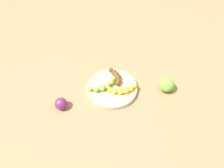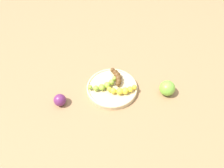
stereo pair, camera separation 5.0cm
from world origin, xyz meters
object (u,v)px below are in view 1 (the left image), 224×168
Objects in this scene: fruit_bowl at (112,88)px; apple_green at (167,85)px; banana_green at (104,86)px; banana_yellow at (123,90)px; banana_overripe at (116,76)px; plum_purple at (61,104)px.

fruit_bowl is 0.24m from apple_green.
banana_yellow is at bearing 43.60° from banana_green.
apple_green is (-0.23, 0.06, 0.02)m from fruit_bowl.
fruit_bowl is at bearing 69.78° from banana_green.
banana_overripe is 2.20× the size of plum_purple.
apple_green reaches higher than banana_yellow.
banana_yellow is at bearing -178.81° from plum_purple.
banana_green is 0.08m from banana_yellow.
fruit_bowl is 0.06m from banana_overripe.
apple_green is at bearing 166.40° from fruit_bowl.
banana_green is 2.58× the size of plum_purple.
banana_green is 1.17× the size of banana_overripe.
banana_green reaches higher than fruit_bowl.
banana_green is at bearing -115.22° from banana_yellow.
banana_green is at bearing -154.33° from banana_overripe.
banana_yellow is (-0.07, 0.04, 0.00)m from banana_green.
banana_yellow is 0.27m from plum_purple.
fruit_bowl is 0.06m from banana_yellow.
fruit_bowl is 1.74× the size of banana_yellow.
plum_purple is at bearing -86.01° from banana_yellow.
fruit_bowl is 1.99× the size of banana_overripe.
banana_yellow is 0.20m from apple_green.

